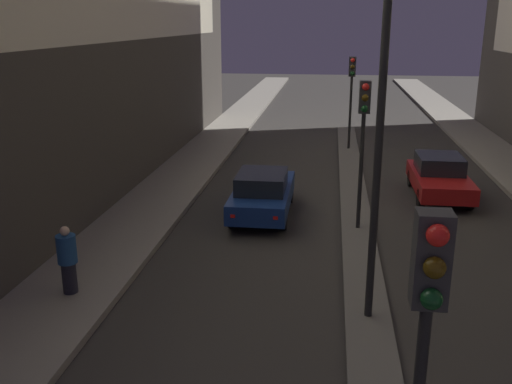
# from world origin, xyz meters

# --- Properties ---
(median_strip) EXTENTS (0.96, 29.79, 0.14)m
(median_strip) POSITION_xyz_m (0.00, 15.90, 0.07)
(median_strip) COLOR #56544F
(median_strip) RESTS_ON ground
(traffic_light_near) EXTENTS (0.32, 0.42, 4.33)m
(traffic_light_near) POSITION_xyz_m (0.00, 2.55, 3.32)
(traffic_light_near) COLOR black
(traffic_light_near) RESTS_ON median_strip
(traffic_light_mid) EXTENTS (0.32, 0.42, 4.33)m
(traffic_light_mid) POSITION_xyz_m (0.00, 13.93, 3.32)
(traffic_light_mid) COLOR black
(traffic_light_mid) RESTS_ON median_strip
(traffic_light_far) EXTENTS (0.32, 0.42, 4.33)m
(traffic_light_far) POSITION_xyz_m (0.00, 25.04, 3.32)
(traffic_light_far) COLOR black
(traffic_light_far) RESTS_ON median_strip
(street_lamp) EXTENTS (0.52, 0.52, 7.87)m
(street_lamp) POSITION_xyz_m (0.00, 8.62, 5.50)
(street_lamp) COLOR black
(street_lamp) RESTS_ON median_strip
(car_left_lane) EXTENTS (1.77, 4.36, 1.48)m
(car_left_lane) POSITION_xyz_m (-3.00, 15.11, 0.75)
(car_left_lane) COLOR navy
(car_left_lane) RESTS_ON ground
(car_right_lane) EXTENTS (1.81, 4.10, 1.46)m
(car_right_lane) POSITION_xyz_m (3.00, 17.97, 0.73)
(car_right_lane) COLOR maroon
(car_right_lane) RESTS_ON ground
(pedestrian_on_left_sidewalk) EXTENTS (0.43, 0.43, 1.58)m
(pedestrian_on_left_sidewalk) POSITION_xyz_m (-6.61, 8.74, 0.99)
(pedestrian_on_left_sidewalk) COLOR black
(pedestrian_on_left_sidewalk) RESTS_ON sidewalk_left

